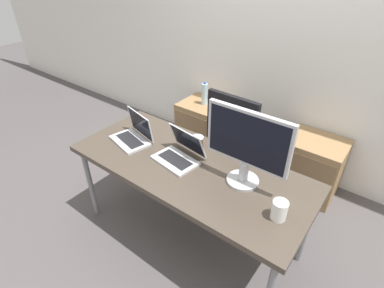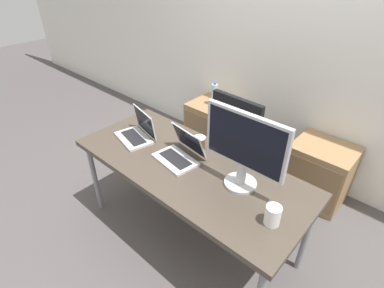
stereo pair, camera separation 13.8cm
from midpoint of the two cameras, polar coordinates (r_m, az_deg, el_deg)
ground_plane at (r=2.57m, az=1.03°, el=-16.73°), size 14.00×14.00×0.00m
wall_back at (r=2.90m, az=20.33°, el=18.13°), size 10.00×0.05×2.60m
desk at (r=2.10m, az=1.22°, el=-4.98°), size 1.71×0.74×0.72m
office_chair at (r=2.70m, az=11.43°, el=-3.14°), size 0.56×0.57×1.06m
cabinet_left at (r=3.39m, az=5.16°, el=3.24°), size 0.51×0.43×0.55m
cabinet_right at (r=2.96m, az=24.25°, el=-5.03°), size 0.51×0.43×0.55m
water_bottle at (r=3.21m, az=5.54°, el=9.34°), size 0.06×0.06×0.25m
laptop_left at (r=2.36m, az=-8.73°, el=2.13°), size 0.35×0.29×0.22m
laptop_right at (r=2.10m, az=-0.44°, el=-1.77°), size 0.34×0.31×0.21m
monitor at (r=1.78m, az=12.13°, el=-0.87°), size 0.54×0.21×0.50m
coffee_cup_white at (r=1.71m, az=17.44°, el=-12.90°), size 0.09×0.09×0.12m
coffee_cup_brown at (r=2.21m, az=3.22°, el=0.23°), size 0.09×0.09×0.09m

